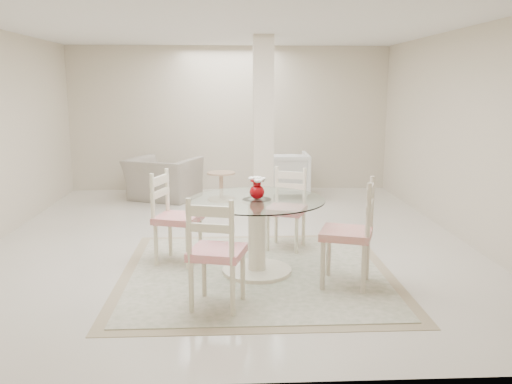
{
  "coord_description": "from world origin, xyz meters",
  "views": [
    {
      "loc": [
        -0.01,
        -6.83,
        1.98
      ],
      "look_at": [
        0.27,
        -1.13,
        0.85
      ],
      "focal_mm": 38.0,
      "sensor_mm": 36.0,
      "label": 1
    }
  ],
  "objects_px": {
    "dining_table": "(257,236)",
    "column": "(263,128)",
    "dining_chair_east": "(355,225)",
    "dining_chair_south": "(215,245)",
    "armchair_white": "(284,174)",
    "dining_chair_north": "(288,202)",
    "side_table": "(221,188)",
    "red_vase": "(257,188)",
    "dining_chair_west": "(172,210)",
    "recliner_taupe": "(163,179)"
  },
  "relations": [
    {
      "from": "dining_chair_west",
      "to": "dining_chair_south",
      "type": "xyz_separation_m",
      "value": [
        0.52,
        -1.36,
        -0.0
      ]
    },
    {
      "from": "dining_chair_east",
      "to": "armchair_white",
      "type": "relative_size",
      "value": 1.36
    },
    {
      "from": "side_table",
      "to": "dining_chair_east",
      "type": "bearing_deg",
      "value": -71.84
    },
    {
      "from": "dining_chair_east",
      "to": "dining_chair_south",
      "type": "relative_size",
      "value": 1.05
    },
    {
      "from": "dining_chair_west",
      "to": "side_table",
      "type": "height_order",
      "value": "dining_chair_west"
    },
    {
      "from": "red_vase",
      "to": "dining_chair_north",
      "type": "bearing_deg",
      "value": 65.51
    },
    {
      "from": "dining_table",
      "to": "recliner_taupe",
      "type": "bearing_deg",
      "value": 110.26
    },
    {
      "from": "red_vase",
      "to": "dining_chair_west",
      "type": "relative_size",
      "value": 0.21
    },
    {
      "from": "armchair_white",
      "to": "dining_chair_west",
      "type": "bearing_deg",
      "value": 66.66
    },
    {
      "from": "column",
      "to": "dining_table",
      "type": "distance_m",
      "value": 2.8
    },
    {
      "from": "column",
      "to": "dining_chair_north",
      "type": "relative_size",
      "value": 2.48
    },
    {
      "from": "dining_table",
      "to": "armchair_white",
      "type": "distance_m",
      "value": 4.17
    },
    {
      "from": "dining_chair_east",
      "to": "column",
      "type": "bearing_deg",
      "value": -148.12
    },
    {
      "from": "dining_chair_north",
      "to": "side_table",
      "type": "distance_m",
      "value": 2.96
    },
    {
      "from": "dining_table",
      "to": "recliner_taupe",
      "type": "xyz_separation_m",
      "value": [
        -1.45,
        3.92,
        -0.05
      ]
    },
    {
      "from": "dining_chair_south",
      "to": "dining_chair_east",
      "type": "bearing_deg",
      "value": -144.52
    },
    {
      "from": "recliner_taupe",
      "to": "side_table",
      "type": "distance_m",
      "value": 1.04
    },
    {
      "from": "dining_chair_south",
      "to": "side_table",
      "type": "xyz_separation_m",
      "value": [
        -0.01,
        4.67,
        -0.37
      ]
    },
    {
      "from": "side_table",
      "to": "armchair_white",
      "type": "bearing_deg",
      "value": 18.0
    },
    {
      "from": "column",
      "to": "dining_table",
      "type": "bearing_deg",
      "value": -94.94
    },
    {
      "from": "dining_chair_west",
      "to": "dining_chair_south",
      "type": "height_order",
      "value": "dining_chair_west"
    },
    {
      "from": "dining_chair_north",
      "to": "dining_chair_west",
      "type": "bearing_deg",
      "value": -138.35
    },
    {
      "from": "side_table",
      "to": "recliner_taupe",
      "type": "bearing_deg",
      "value": 169.86
    },
    {
      "from": "dining_chair_north",
      "to": "column",
      "type": "bearing_deg",
      "value": 117.77
    },
    {
      "from": "dining_chair_east",
      "to": "recliner_taupe",
      "type": "height_order",
      "value": "dining_chair_east"
    },
    {
      "from": "recliner_taupe",
      "to": "side_table",
      "type": "height_order",
      "value": "recliner_taupe"
    },
    {
      "from": "dining_chair_east",
      "to": "dining_chair_west",
      "type": "bearing_deg",
      "value": -95.52
    },
    {
      "from": "dining_table",
      "to": "dining_chair_north",
      "type": "xyz_separation_m",
      "value": [
        0.42,
        0.93,
        0.16
      ]
    },
    {
      "from": "dining_chair_west",
      "to": "side_table",
      "type": "bearing_deg",
      "value": 9.78
    },
    {
      "from": "dining_chair_west",
      "to": "armchair_white",
      "type": "xyz_separation_m",
      "value": [
        1.63,
        3.68,
        -0.2
      ]
    },
    {
      "from": "column",
      "to": "dining_chair_west",
      "type": "height_order",
      "value": "column"
    },
    {
      "from": "armchair_white",
      "to": "dining_chair_north",
      "type": "bearing_deg",
      "value": 85.61
    },
    {
      "from": "dining_chair_west",
      "to": "red_vase",
      "type": "bearing_deg",
      "value": -95.9
    },
    {
      "from": "column",
      "to": "red_vase",
      "type": "relative_size",
      "value": 11.32
    },
    {
      "from": "dining_chair_east",
      "to": "armchair_white",
      "type": "xyz_separation_m",
      "value": [
        -0.24,
        4.53,
        -0.23
      ]
    },
    {
      "from": "dining_chair_east",
      "to": "dining_chair_north",
      "type": "distance_m",
      "value": 1.45
    },
    {
      "from": "column",
      "to": "dining_chair_south",
      "type": "height_order",
      "value": "column"
    },
    {
      "from": "column",
      "to": "dining_chair_north",
      "type": "bearing_deg",
      "value": -83.41
    },
    {
      "from": "dining_table",
      "to": "dining_chair_east",
      "type": "height_order",
      "value": "dining_chair_east"
    },
    {
      "from": "dining_table",
      "to": "column",
      "type": "bearing_deg",
      "value": 85.06
    },
    {
      "from": "column",
      "to": "dining_chair_west",
      "type": "distance_m",
      "value": 2.6
    },
    {
      "from": "red_vase",
      "to": "column",
      "type": "bearing_deg",
      "value": 85.08
    },
    {
      "from": "column",
      "to": "dining_chair_south",
      "type": "distance_m",
      "value": 3.7
    },
    {
      "from": "recliner_taupe",
      "to": "armchair_white",
      "type": "bearing_deg",
      "value": -152.38
    },
    {
      "from": "recliner_taupe",
      "to": "armchair_white",
      "type": "distance_m",
      "value": 2.15
    },
    {
      "from": "column",
      "to": "dining_chair_south",
      "type": "xyz_separation_m",
      "value": [
        -0.64,
        -3.56,
        -0.75
      ]
    },
    {
      "from": "dining_table",
      "to": "armchair_white",
      "type": "height_order",
      "value": "dining_table"
    },
    {
      "from": "dining_chair_west",
      "to": "recliner_taupe",
      "type": "height_order",
      "value": "dining_chair_west"
    },
    {
      "from": "dining_chair_south",
      "to": "side_table",
      "type": "relative_size",
      "value": 2.28
    },
    {
      "from": "dining_chair_west",
      "to": "armchair_white",
      "type": "relative_size",
      "value": 1.3
    }
  ]
}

